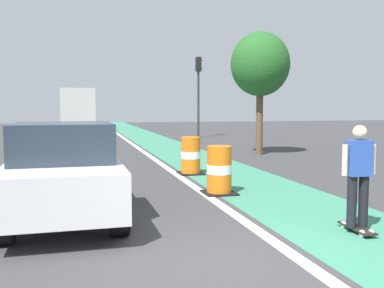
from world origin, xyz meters
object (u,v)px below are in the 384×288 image
traffic_barrel_front (219,171)px  delivery_truck_down_block (78,108)px  skateboarder_on_lane (358,175)px  traffic_barrel_mid (191,156)px  parked_sedan_nearest (64,172)px  street_tree_sidewalk (260,65)px  traffic_light_corner (198,83)px

traffic_barrel_front → delivery_truck_down_block: 24.90m
skateboarder_on_lane → traffic_barrel_mid: size_ratio=1.55×
parked_sedan_nearest → street_tree_sidewalk: 11.90m
delivery_truck_down_block → street_tree_sidewalk: 18.85m
traffic_light_corner → traffic_barrel_front: bearing=-103.9°
traffic_barrel_mid → street_tree_sidewalk: (4.03, 4.37, 3.14)m
traffic_barrel_mid → street_tree_sidewalk: 6.72m
traffic_barrel_front → delivery_truck_down_block: size_ratio=0.14×
traffic_barrel_mid → traffic_barrel_front: bearing=-92.0°
traffic_barrel_mid → traffic_light_corner: size_ratio=0.21×
traffic_light_corner → skateboarder_on_lane: bearing=-98.7°
parked_sedan_nearest → traffic_barrel_front: (3.32, 1.47, -0.30)m
traffic_barrel_mid → delivery_truck_down_block: size_ratio=0.14×
traffic_light_corner → delivery_truck_down_block: bearing=136.7°
traffic_barrel_mid → traffic_light_corner: (4.27, 14.67, 2.97)m
parked_sedan_nearest → traffic_barrel_front: 3.65m
delivery_truck_down_block → street_tree_sidewalk: bearing=-67.4°
traffic_barrel_front → traffic_light_corner: bearing=76.1°
parked_sedan_nearest → traffic_barrel_front: size_ratio=3.78×
traffic_light_corner → street_tree_sidewalk: 10.30m
skateboarder_on_lane → traffic_barrel_mid: skateboarder_on_lane is taller
traffic_barrel_front → delivery_truck_down_block: (-3.07, 24.67, 1.31)m
traffic_barrel_mid → traffic_light_corner: traffic_light_corner is taller
parked_sedan_nearest → traffic_light_corner: traffic_light_corner is taller
delivery_truck_down_block → skateboarder_on_lane: bearing=-81.5°
traffic_barrel_front → parked_sedan_nearest: bearing=-156.1°
parked_sedan_nearest → traffic_barrel_mid: 5.63m
parked_sedan_nearest → street_tree_sidewalk: size_ratio=0.82×
skateboarder_on_lane → traffic_light_corner: bearing=81.3°
traffic_barrel_front → street_tree_sidewalk: street_tree_sidewalk is taller
delivery_truck_down_block → traffic_light_corner: traffic_light_corner is taller
traffic_barrel_mid → skateboarder_on_lane: bearing=-80.7°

